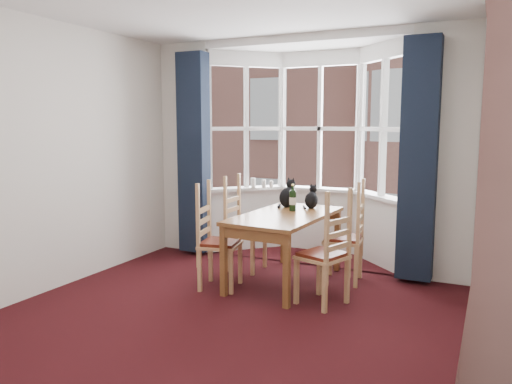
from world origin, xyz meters
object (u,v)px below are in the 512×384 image
Objects in this scene: cat_left at (288,196)px; chair_right_far at (352,240)px; chair_left_far at (239,230)px; chair_right_near at (330,258)px; candle_extra at (271,185)px; candle_tall at (253,183)px; chair_left_near at (212,244)px; candle_short at (264,184)px; cat_right at (312,199)px; dining_table at (285,222)px; wine_bottle at (293,199)px.

chair_right_far is at bearing -9.48° from cat_left.
chair_left_far and chair_right_near have the same top height.
chair_right_far is 1.67m from candle_extra.
chair_left_near is at bearing -79.67° from candle_tall.
candle_extra reaches higher than chair_right_far.
cat_left is (-0.81, 0.14, 0.43)m from chair_right_far.
candle_extra is (0.10, 0.02, -0.01)m from candle_short.
chair_left_near is at bearing -128.41° from cat_right.
chair_right_far is (-0.00, 0.81, 0.00)m from chair_right_near.
cat_left is at bearing -53.81° from candle_extra.
chair_right_far is 0.69m from cat_right.
cat_right is 2.14× the size of candle_tall.
cat_right is at bearing -31.30° from candle_tall.
chair_right_far reaches higher than dining_table.
chair_left_near is at bearing -88.29° from candle_extra.
wine_bottle reaches higher than chair_left_far.
cat_left is 1.16× the size of wine_bottle.
candle_tall reaches higher than dining_table.
chair_right_near is 3.02× the size of wine_bottle.
cat_left is at bearing 130.85° from chair_right_near.
candle_extra is (-0.69, 0.97, 0.02)m from wine_bottle.
cat_left reaches higher than candle_short.
dining_table is 0.31m from wine_bottle.
candle_short is at bearing 95.98° from chair_left_far.
cat_left is 1.22× the size of cat_right.
dining_table is at bearing -154.30° from chair_right_far.
candle_tall is (-0.30, 1.62, 0.47)m from chair_left_near.
candle_tall reaches higher than candle_short.
candle_tall is at bearing 100.33° from chair_left_near.
wine_bottle is at bearing -54.51° from candle_extra.
chair_right_near is 2.21m from candle_extra.
dining_table is 1.68× the size of chair_left_far.
chair_right_far is (1.30, 0.80, 0.00)m from chair_left_near.
chair_right_near is at bearing -89.72° from chair_right_far.
chair_right_near reaches higher than dining_table.
dining_table is 13.66× the size of candle_short.
cat_left reaches higher than chair_left_near.
candle_short reaches higher than chair_left_far.
candle_short reaches higher than chair_right_near.
candle_tall reaches higher than candle_extra.
wine_bottle reaches higher than candle_extra.
chair_left_near is at bearing -84.79° from candle_short.
candle_short is (-0.10, 0.92, 0.45)m from chair_left_far.
dining_table is at bearing -104.71° from cat_right.
wine_bottle is 1.32m from candle_tall.
candle_tall is (-0.24, 0.89, 0.47)m from chair_left_far.
cat_left is at bearing -172.19° from cat_right.
wine_bottle reaches higher than chair_right_near.
chair_right_near is (0.66, -0.49, -0.21)m from dining_table.
chair_left_far is at bearing -84.02° from candle_short.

